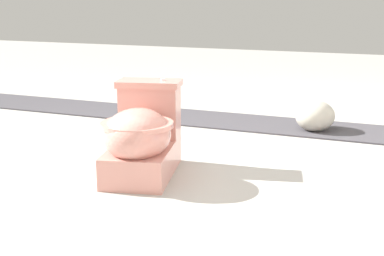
% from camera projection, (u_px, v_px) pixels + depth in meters
% --- Properties ---
extents(ground_plane, '(14.00, 14.00, 0.00)m').
position_uv_depth(ground_plane, '(101.00, 167.00, 3.16)').
color(ground_plane, '#A8A59E').
extents(gravel_strip, '(0.56, 8.00, 0.01)m').
position_uv_depth(gravel_strip, '(247.00, 123.00, 4.23)').
color(gravel_strip, '#423F44').
rests_on(gravel_strip, ground).
extents(toilet, '(0.70, 0.51, 0.52)m').
position_uv_depth(toilet, '(142.00, 137.00, 2.96)').
color(toilet, tan).
rests_on(toilet, ground).
extents(boulder_far, '(0.39, 0.38, 0.23)m').
position_uv_depth(boulder_far, '(315.00, 116.00, 3.96)').
color(boulder_far, '#ADA899').
rests_on(boulder_far, ground).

